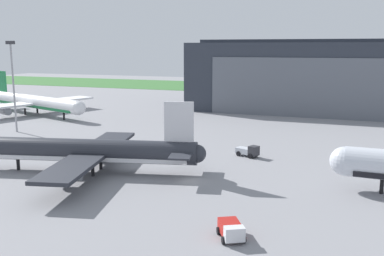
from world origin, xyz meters
name	(u,v)px	position (x,y,z in m)	size (l,w,h in m)	color
ground_plane	(189,181)	(0.00, 0.00, 0.00)	(440.00, 440.00, 0.00)	gray
grass_field_strip	(304,89)	(0.00, 159.00, 0.04)	(440.00, 56.00, 0.08)	#3A6F35
maintenance_hangar	(320,76)	(12.17, 89.71, 11.02)	(80.71, 40.92, 22.97)	#2D333D
airliner_far_right	(34,102)	(-68.65, 46.58, 3.82)	(45.99, 41.09, 12.70)	white
airliner_near_right	(88,151)	(-17.35, -1.30, 3.57)	(38.49, 33.69, 12.03)	#282B33
pushback_tractor	(231,229)	(11.53, -17.59, 1.04)	(3.87, 4.66, 1.92)	silver
ops_van	(248,151)	(5.05, 18.24, 1.11)	(4.84, 3.45, 2.23)	#2D2D33
apron_light_mast	(13,80)	(-53.78, 22.58, 12.62)	(2.40, 0.50, 21.88)	#99999E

